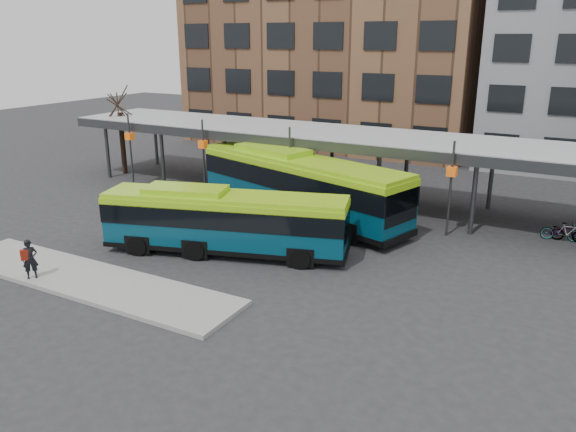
% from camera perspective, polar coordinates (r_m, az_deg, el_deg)
% --- Properties ---
extents(ground, '(120.00, 120.00, 0.00)m').
position_cam_1_polar(ground, '(23.16, -4.85, -6.68)').
color(ground, '#28282B').
rests_on(ground, ground).
extents(boarding_island, '(14.00, 3.00, 0.18)m').
position_cam_1_polar(boarding_island, '(24.47, -19.72, -6.11)').
color(boarding_island, gray).
rests_on(boarding_island, ground).
extents(canopy, '(40.00, 6.53, 4.80)m').
position_cam_1_polar(canopy, '(33.07, 7.35, 7.79)').
color(canopy, '#999B9E').
rests_on(canopy, ground).
extents(tree, '(1.64, 1.64, 5.60)m').
position_cam_1_polar(tree, '(42.52, -16.48, 7.41)').
color(tree, black).
rests_on(tree, ground).
extents(building_brick, '(26.00, 14.00, 22.00)m').
position_cam_1_polar(building_brick, '(54.09, 5.25, 19.24)').
color(building_brick, brown).
rests_on(building_brick, ground).
extents(bus_front, '(11.32, 5.48, 3.06)m').
position_cam_1_polar(bus_front, '(25.67, -6.48, -0.42)').
color(bus_front, '#073B51').
rests_on(bus_front, ground).
extents(bus_rear, '(13.50, 6.59, 3.66)m').
position_cam_1_polar(bus_rear, '(30.60, 1.19, 3.29)').
color(bus_rear, '#073B51').
rests_on(bus_rear, ground).
extents(pedestrian, '(0.68, 0.71, 1.64)m').
position_cam_1_polar(pedestrian, '(24.95, -24.75, -3.98)').
color(pedestrian, black).
rests_on(pedestrian, boarding_island).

